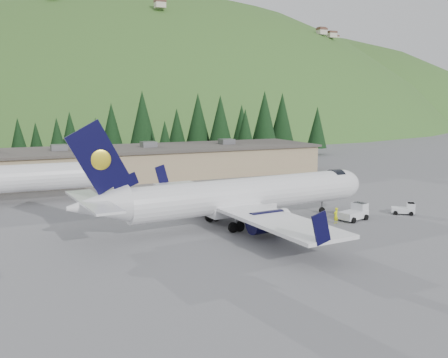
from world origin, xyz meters
TOP-DOWN VIEW (x-y plane):
  - ground at (0.00, 0.00)m, footprint 600.00×600.00m
  - airliner at (-1.00, -0.08)m, footprint 34.50×32.39m
  - baggage_tug_a at (11.72, -3.42)m, footprint 3.72×2.73m
  - baggage_tug_b at (18.81, -3.65)m, footprint 2.80×2.60m
  - terminal_building at (-5.01, 38.00)m, footprint 71.00×17.00m
  - ramp_worker at (8.76, -3.89)m, footprint 0.72×0.58m
  - tree_line at (-2.61, 60.27)m, footprint 113.51×16.74m
  - hills at (53.34, 207.38)m, footprint 614.00×330.00m

SIDE VIEW (x-z plane):
  - hills at x=53.34m, z-range -232.80..67.20m
  - ground at x=0.00m, z-range 0.00..0.00m
  - baggage_tug_b at x=18.81m, z-range -0.07..1.30m
  - baggage_tug_a at x=11.72m, z-range -0.09..1.72m
  - ramp_worker at x=8.76m, z-range 0.00..1.73m
  - terminal_building at x=-5.01m, z-range -0.43..5.67m
  - airliner at x=-1.00m, z-range -2.67..8.77m
  - tree_line at x=-2.61m, z-range 0.32..14.74m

